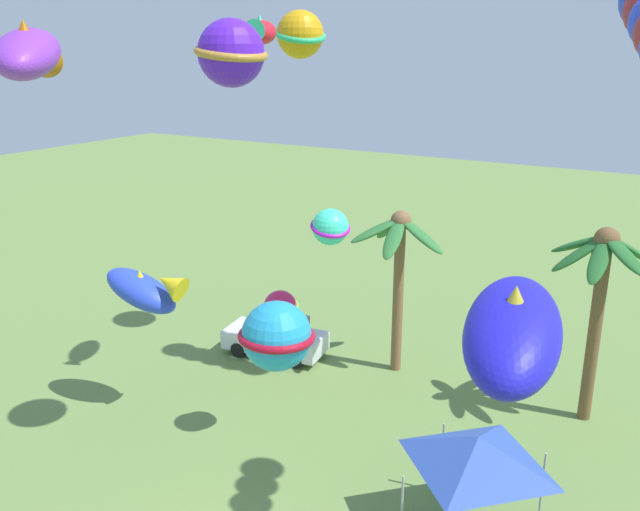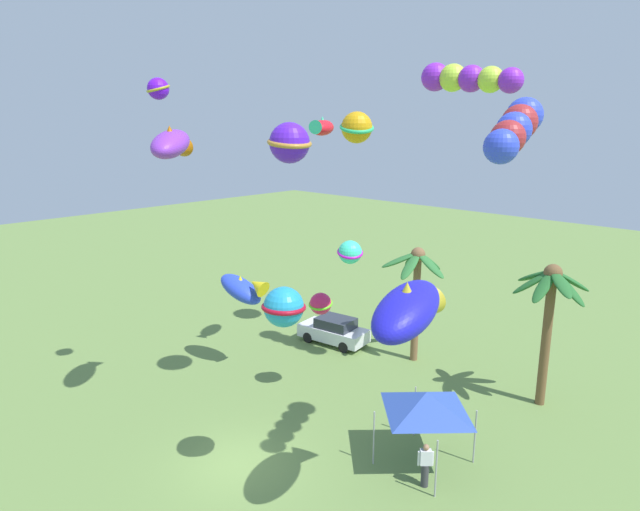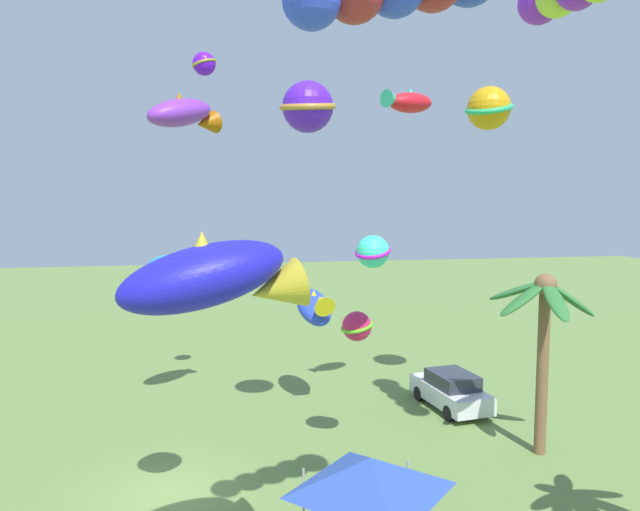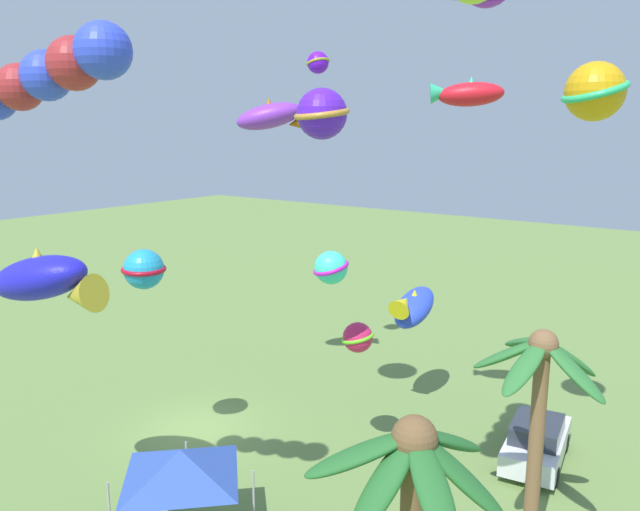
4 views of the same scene
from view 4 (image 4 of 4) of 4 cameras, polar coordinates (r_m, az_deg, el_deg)
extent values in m
plane|color=olive|center=(24.27, -11.23, -15.37)|extent=(120.00, 120.00, 0.00)
ellipsoid|color=#236028|center=(10.22, 5.88, -20.16)|extent=(1.68, 0.80, 1.37)
ellipsoid|color=#236028|center=(9.99, 10.26, -20.23)|extent=(1.58, 1.66, 1.13)
ellipsoid|color=#236028|center=(10.63, 12.68, -19.08)|extent=(0.96, 1.70, 1.37)
ellipsoid|color=#236028|center=(11.20, 11.70, -16.31)|extent=(1.88, 0.99, 1.05)
ellipsoid|color=#236028|center=(11.37, 8.51, -16.53)|extent=(1.71, 1.27, 1.31)
ellipsoid|color=#236028|center=(11.05, 4.92, -17.16)|extent=(0.61, 1.72, 1.25)
ellipsoid|color=#236028|center=(10.41, 3.64, -17.76)|extent=(1.65, 1.72, 0.87)
sphere|color=brown|center=(10.48, 8.65, -16.26)|extent=(0.76, 0.76, 0.76)
cylinder|color=brown|center=(17.49, 19.15, -16.50)|extent=(0.38, 0.38, 5.70)
ellipsoid|color=#2D7033|center=(15.78, 18.25, -9.73)|extent=(1.91, 0.88, 1.17)
ellipsoid|color=#2D7033|center=(16.20, 22.24, -9.79)|extent=(0.89, 1.83, 1.33)
ellipsoid|color=#2D7033|center=(17.01, 21.92, -8.75)|extent=(1.74, 1.49, 1.33)
ellipsoid|color=#2D7033|center=(17.22, 18.24, -7.56)|extent=(1.72, 1.77, 0.97)
ellipsoid|color=#2D7033|center=(16.64, 16.81, -8.65)|extent=(0.81, 1.87, 1.23)
sphere|color=brown|center=(16.38, 19.81, -7.62)|extent=(0.73, 0.73, 0.73)
cube|color=silver|center=(22.73, 19.23, -16.06)|extent=(4.10, 2.24, 0.70)
cube|color=#282D38|center=(22.32, 19.27, -14.79)|extent=(2.22, 1.77, 0.56)
cylinder|color=black|center=(24.04, 17.76, -15.19)|extent=(0.62, 0.26, 0.60)
cylinder|color=black|center=(23.86, 21.59, -15.67)|extent=(0.62, 0.26, 0.60)
cylinder|color=black|center=(21.92, 16.52, -17.86)|extent=(0.62, 0.26, 0.60)
cylinder|color=black|center=(21.73, 20.76, -18.43)|extent=(0.62, 0.26, 0.60)
cube|color=silver|center=(18.21, -16.70, -21.46)|extent=(0.43, 0.43, 0.54)
sphere|color=#A37556|center=(18.01, -16.77, -20.45)|extent=(0.21, 0.21, 0.21)
cylinder|color=silver|center=(18.43, -16.57, -21.20)|extent=(0.09, 0.09, 0.52)
cylinder|color=#9E9EA3|center=(19.47, -12.07, -19.09)|extent=(0.06, 0.06, 2.10)
cylinder|color=#9E9EA3|center=(17.86, -6.08, -21.94)|extent=(0.06, 0.06, 2.10)
pyramid|color=#2D4CA8|center=(17.17, -12.65, -18.09)|extent=(2.86, 2.86, 0.75)
sphere|color=#D12057|center=(20.07, 3.48, -7.51)|extent=(0.98, 0.98, 0.98)
torus|color=#63D620|center=(20.07, 3.48, -7.51)|extent=(1.39, 1.39, 0.38)
ellipsoid|color=purple|center=(24.19, -4.70, 12.61)|extent=(2.67, 2.83, 1.43)
cone|color=#AE5908|center=(24.20, -1.95, 12.07)|extent=(1.23, 1.24, 0.95)
cone|color=#AE5908|center=(24.21, -4.72, 13.59)|extent=(0.71, 0.71, 0.51)
sphere|color=#6512EC|center=(25.37, -0.19, 17.28)|extent=(0.85, 0.85, 0.85)
torus|color=#ABA128|center=(25.37, -0.19, 17.28)|extent=(1.09, 1.08, 0.35)
sphere|color=blue|center=(12.87, -19.26, 17.32)|extent=(1.08, 1.08, 1.08)
sphere|color=#A6282C|center=(13.34, -21.63, 16.06)|extent=(1.04, 1.04, 1.04)
sphere|color=blue|center=(13.84, -23.81, 14.86)|extent=(1.00, 1.00, 1.00)
sphere|color=#A6282C|center=(14.35, -25.82, 13.73)|extent=(0.95, 0.95, 0.95)
sphere|color=#2199CE|center=(20.51, -15.85, -1.22)|extent=(1.28, 1.28, 1.28)
torus|color=#A90F24|center=(20.51, -15.85, -1.22)|extent=(1.86, 1.86, 0.20)
sphere|color=#3CF0BF|center=(18.04, 1.01, -1.12)|extent=(0.98, 0.98, 0.98)
torus|color=#BE1AC8|center=(18.04, 1.01, -1.12)|extent=(1.51, 1.51, 0.42)
ellipsoid|color=blue|center=(24.50, 8.64, -4.69)|extent=(2.89, 1.59, 1.78)
cone|color=yellow|center=(23.35, 7.60, -4.45)|extent=(1.14, 0.94, 1.06)
cone|color=yellow|center=(24.39, 8.67, -3.73)|extent=(0.57, 0.57, 0.53)
ellipsoid|color=#1D1BC9|center=(17.52, -24.35, -1.90)|extent=(2.16, 3.48, 1.75)
cone|color=gold|center=(16.60, -21.12, -3.41)|extent=(1.19, 1.34, 1.16)
cone|color=gold|center=(17.42, -24.48, -0.30)|extent=(0.72, 0.72, 0.63)
sphere|color=orange|center=(19.45, 23.90, 13.58)|extent=(1.64, 1.64, 1.64)
torus|color=#2BC374|center=(19.45, 23.90, 13.58)|extent=(2.53, 2.53, 0.70)
ellipsoid|color=red|center=(19.83, 13.66, 14.17)|extent=(1.81, 2.23, 0.82)
cone|color=#2EBE86|center=(19.78, 11.03, 14.43)|extent=(0.86, 0.88, 0.66)
cone|color=#2EBE86|center=(19.85, 13.71, 15.10)|extent=(0.53, 0.53, 0.40)
sphere|color=#541BD4|center=(20.04, 0.17, 12.86)|extent=(1.61, 1.61, 1.61)
torus|color=#C08530|center=(20.04, 0.17, 12.86)|extent=(2.26, 2.25, 0.43)
camera|label=1|loc=(25.70, -41.26, 10.09)|focal=37.52mm
camera|label=2|loc=(26.79, -54.02, 9.39)|focal=30.43mm
camera|label=3|loc=(15.21, -61.92, -3.51)|focal=33.19mm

